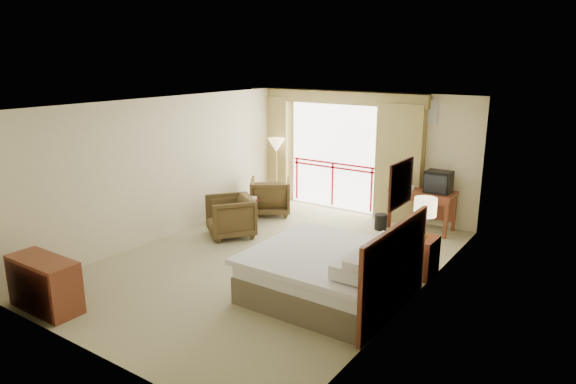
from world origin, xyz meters
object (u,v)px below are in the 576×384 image
Objects in this scene: side_table at (248,206)px; bed at (332,273)px; nightstand at (421,256)px; armchair_near at (231,236)px; desk at (423,198)px; dresser at (44,284)px; armchair_far at (271,213)px; floor_lamp at (276,148)px; table_lamp at (425,208)px; tv at (439,182)px; wastebasket at (381,222)px.

bed is at bearing -32.84° from side_table.
nightstand is 3.78m from armchair_near.
dresser is (-3.09, -6.31, -0.27)m from desk.
armchair_far is at bearing 87.81° from side_table.
floor_lamp is at bearing 154.33° from nightstand.
table_lamp is 4.11m from side_table.
nightstand is at bearing -66.23° from desk.
armchair_near is (-2.95, 1.19, -0.38)m from bed.
desk is at bearing 2.03° from floor_lamp.
armchair_far is (-3.97, 1.29, -1.12)m from table_lamp.
wastebasket is (-0.98, -0.46, -0.88)m from tv.
bed is at bearing -117.47° from table_lamp.
side_table is 1.87m from floor_lamp.
armchair_far is (-2.50, -0.39, -0.16)m from wastebasket.
nightstand is 0.51× the size of desk.
floor_lamp reaches higher than bed.
armchair_near is at bearing -73.96° from side_table.
armchair_far is (-3.47, -0.85, -1.04)m from tv.
tv is (0.30, 3.67, 0.66)m from bed.
tv is 0.31× the size of floor_lamp.
table_lamp is 3.93m from armchair_near.
table_lamp is at bearing 62.53° from bed.
table_lamp is 1.95× the size of wastebasket.
side_table is (-4.00, 0.54, -0.77)m from table_lamp.
tv is 1.52× the size of wastebasket.
table_lamp reaches higher than armchair_far.
table_lamp is 1.28× the size of tv.
nightstand is 4.05m from side_table.
nightstand is 2.28m from wastebasket.
desk is 3.64m from floor_lamp.
floor_lamp is at bearing 97.61° from dresser.
armchair_far is at bearing 161.98° from table_lamp.
side_table is (-3.50, -1.60, -0.69)m from tv.
table_lamp is 0.71× the size of armchair_near.
side_table is at bearing -76.57° from floor_lamp.
table_lamp is 0.49× the size of desk.
side_table is at bearing 147.16° from bed.
tv is 1.39m from wastebasket.
bed is 5.17m from floor_lamp.
armchair_far is (-3.18, 2.83, -0.38)m from bed.
armchair_near is (-3.25, -2.48, -1.04)m from tv.
bed is at bearing 43.03° from dresser.
floor_lamp reaches higher than armchair_near.
armchair_near is at bearing -75.61° from floor_lamp.
table_lamp is at bearing -25.39° from floor_lamp.
wastebasket is 0.20× the size of floor_lamp.
desk reaches higher than armchair_far.
floor_lamp reaches higher than table_lamp.
desk is at bearing 164.83° from tv.
table_lamp is at bearing 127.40° from armchair_far.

